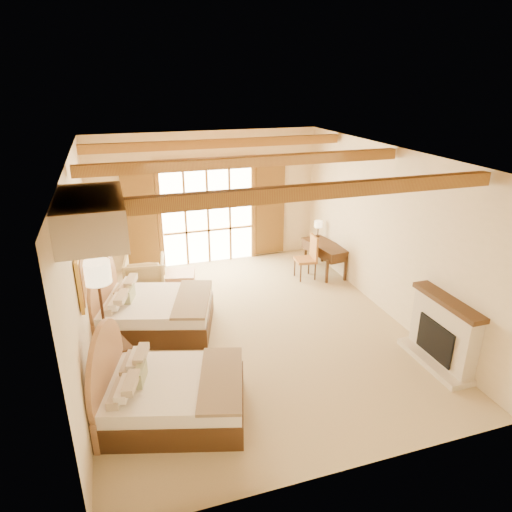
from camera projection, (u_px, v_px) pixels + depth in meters
name	position (u px, v px, depth m)	size (l,w,h in m)	color
floor	(250.00, 328.00, 8.49)	(7.00, 7.00, 0.00)	tan
wall_back	(207.00, 199.00, 11.00)	(5.50, 5.50, 0.00)	beige
wall_left	(81.00, 266.00, 7.12)	(7.00, 7.00, 0.00)	beige
wall_right	(387.00, 232.00, 8.68)	(7.00, 7.00, 0.00)	beige
ceiling	(249.00, 154.00, 7.31)	(7.00, 7.00, 0.00)	#AB7234
ceiling_beams	(249.00, 162.00, 7.35)	(5.39, 4.60, 0.18)	olive
french_doors	(208.00, 214.00, 11.07)	(3.95, 0.08, 2.60)	white
fireplace	(442.00, 336.00, 7.27)	(0.46, 1.40, 1.16)	beige
painting	(81.00, 276.00, 6.41)	(0.06, 0.95, 0.75)	gold
canopy_valance	(91.00, 216.00, 4.95)	(0.70, 1.40, 0.45)	beige
bed_near	(164.00, 394.00, 6.15)	(2.24, 1.88, 1.23)	#3F2010
bed_far	(148.00, 310.00, 8.30)	(2.38, 2.00, 1.30)	#3F2010
nightstand	(114.00, 362.00, 6.96)	(0.49, 0.49, 0.59)	#3F2010
floor_lamp	(98.00, 280.00, 6.67)	(0.40, 0.40, 1.87)	#331E14
armchair	(145.00, 274.00, 9.81)	(0.82, 0.85, 0.77)	tan
ottoman	(181.00, 282.00, 9.87)	(0.60, 0.60, 0.43)	#A97153
desk	(325.00, 257.00, 10.79)	(0.73, 1.36, 0.70)	#3F2010
desk_chair	(306.00, 265.00, 10.47)	(0.49, 0.49, 1.02)	#A55E31
desk_lamp	(318.00, 225.00, 11.10)	(0.19, 0.19, 0.39)	#331E14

